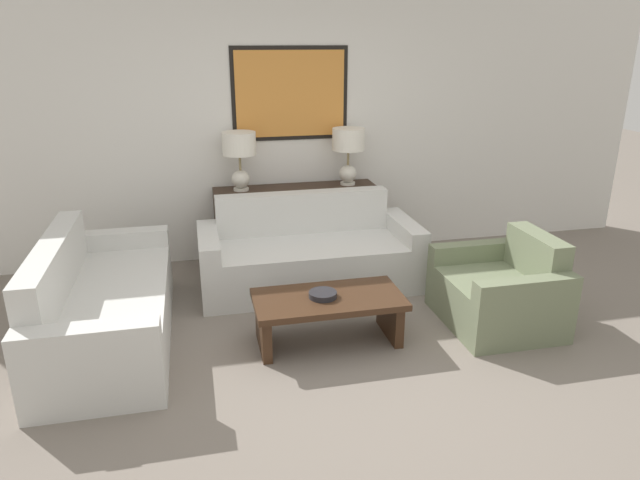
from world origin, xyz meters
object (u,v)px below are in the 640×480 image
(armchair_near_back_wall, at_px, (500,292))
(couch_by_back_wall, at_px, (309,256))
(table_lamp_left, at_px, (239,151))
(couch_by_side, at_px, (103,307))
(decorative_bowl, at_px, (323,295))
(console_table, at_px, (296,224))
(table_lamp_right, at_px, (348,147))
(coffee_table, at_px, (328,309))

(armchair_near_back_wall, bearing_deg, couch_by_back_wall, 141.32)
(table_lamp_left, relative_size, couch_by_back_wall, 0.29)
(couch_by_side, bearing_deg, decorative_bowl, -14.07)
(console_table, height_order, decorative_bowl, console_table)
(console_table, height_order, armchair_near_back_wall, console_table)
(console_table, xyz_separation_m, couch_by_side, (-1.76, -1.37, -0.11))
(couch_by_back_wall, xyz_separation_m, couch_by_side, (-1.76, -0.70, 0.00))
(couch_by_back_wall, height_order, decorative_bowl, couch_by_back_wall)
(armchair_near_back_wall, bearing_deg, decorative_bowl, -179.44)
(console_table, bearing_deg, decorative_bowl, -93.97)
(console_table, relative_size, decorative_bowl, 7.79)
(armchair_near_back_wall, bearing_deg, couch_by_side, 172.81)
(table_lamp_right, xyz_separation_m, couch_by_side, (-2.31, -1.37, -0.90))
(couch_by_side, height_order, decorative_bowl, couch_by_side)
(table_lamp_left, distance_m, couch_by_side, 2.03)
(console_table, height_order, table_lamp_right, table_lamp_right)
(couch_by_side, height_order, coffee_table, couch_by_side)
(table_lamp_right, bearing_deg, coffee_table, -109.61)
(table_lamp_left, height_order, table_lamp_right, same)
(couch_by_back_wall, height_order, armchair_near_back_wall, couch_by_back_wall)
(couch_by_side, bearing_deg, couch_by_back_wall, 21.84)
(armchair_near_back_wall, bearing_deg, console_table, 127.91)
(decorative_bowl, xyz_separation_m, armchair_near_back_wall, (1.49, 0.01, -0.14))
(couch_by_side, distance_m, coffee_table, 1.72)
(table_lamp_right, bearing_deg, decorative_bowl, -110.82)
(coffee_table, bearing_deg, couch_by_side, 166.43)
(table_lamp_right, distance_m, decorative_bowl, 2.05)
(coffee_table, xyz_separation_m, decorative_bowl, (-0.04, -0.00, 0.12))
(console_table, relative_size, table_lamp_right, 2.86)
(decorative_bowl, bearing_deg, console_table, 86.03)
(console_table, distance_m, decorative_bowl, 1.78)
(coffee_table, xyz_separation_m, armchair_near_back_wall, (1.45, 0.01, -0.02))
(table_lamp_left, xyz_separation_m, table_lamp_right, (1.10, 0.00, 0.00))
(decorative_bowl, height_order, armchair_near_back_wall, armchair_near_back_wall)
(table_lamp_right, relative_size, couch_by_back_wall, 0.29)
(table_lamp_right, height_order, armchair_near_back_wall, table_lamp_right)
(couch_by_back_wall, bearing_deg, couch_by_side, -158.16)
(table_lamp_right, bearing_deg, couch_by_side, -149.36)
(couch_by_side, xyz_separation_m, armchair_near_back_wall, (3.13, -0.39, -0.02))
(console_table, bearing_deg, table_lamp_left, 180.00)
(coffee_table, height_order, decorative_bowl, decorative_bowl)
(couch_by_side, distance_m, decorative_bowl, 1.69)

